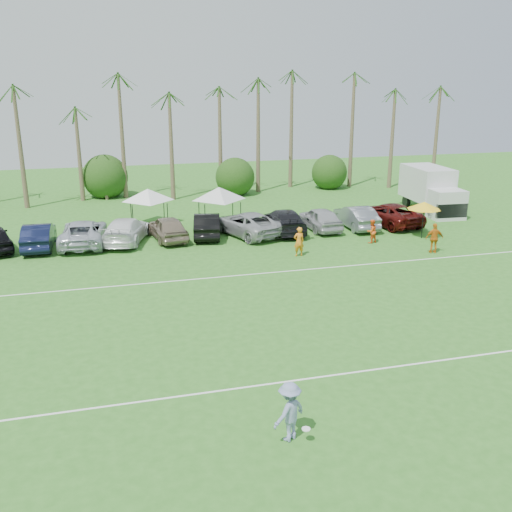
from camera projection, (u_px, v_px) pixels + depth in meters
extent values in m
plane|color=#2F6E21|center=(312.00, 410.00, 19.00)|extent=(120.00, 120.00, 0.00)
cube|color=white|center=(292.00, 381.00, 20.84)|extent=(80.00, 0.10, 0.01)
cube|color=white|center=(224.00, 277.00, 31.92)|extent=(80.00, 0.10, 0.01)
cone|color=brown|center=(32.00, 147.00, 49.63)|extent=(0.44, 0.44, 10.00)
cone|color=brown|center=(79.00, 140.00, 50.47)|extent=(0.44, 0.44, 11.00)
cone|color=brown|center=(126.00, 155.00, 51.90)|extent=(0.44, 0.44, 8.00)
cone|color=brown|center=(170.00, 148.00, 52.75)|extent=(0.44, 0.44, 9.00)
cone|color=brown|center=(212.00, 142.00, 53.59)|extent=(0.44, 0.44, 10.00)
cone|color=brown|center=(253.00, 135.00, 54.43)|extent=(0.44, 0.44, 11.00)
cone|color=brown|center=(302.00, 150.00, 56.11)|extent=(0.44, 0.44, 8.00)
cone|color=brown|center=(350.00, 143.00, 57.20)|extent=(0.44, 0.44, 9.00)
cone|color=brown|center=(395.00, 137.00, 58.29)|extent=(0.44, 0.44, 10.00)
cone|color=brown|center=(430.00, 131.00, 59.13)|extent=(0.44, 0.44, 11.00)
cylinder|color=brown|center=(106.00, 190.00, 53.30)|extent=(0.30, 0.30, 1.40)
sphere|color=#1A3D11|center=(105.00, 179.00, 52.98)|extent=(4.00, 4.00, 4.00)
cylinder|color=brown|center=(231.00, 184.00, 56.27)|extent=(0.30, 0.30, 1.40)
sphere|color=#1A3D11|center=(231.00, 173.00, 55.95)|extent=(4.00, 4.00, 4.00)
cylinder|color=brown|center=(326.00, 180.00, 58.75)|extent=(0.30, 0.30, 1.40)
sphere|color=#1A3D11|center=(326.00, 169.00, 58.42)|extent=(4.00, 4.00, 4.00)
imported|color=orange|center=(299.00, 242.00, 35.44)|extent=(0.70, 0.47, 1.86)
imported|color=#FF5F1C|center=(372.00, 231.00, 38.36)|extent=(0.92, 0.81, 1.61)
imported|color=orange|center=(434.00, 238.00, 36.09)|extent=(1.20, 0.70, 1.93)
cube|color=silver|center=(427.00, 183.00, 48.03)|extent=(3.07, 5.22, 2.74)
cube|color=silver|center=(447.00, 204.00, 45.06)|extent=(2.65, 2.14, 2.30)
cube|color=black|center=(452.00, 211.00, 44.39)|extent=(2.54, 0.50, 1.10)
cube|color=#E5590C|center=(441.00, 188.00, 48.43)|extent=(0.14, 1.75, 0.99)
cylinder|color=black|center=(432.00, 212.00, 45.26)|extent=(0.39, 1.01, 0.99)
cylinder|color=black|center=(457.00, 211.00, 45.67)|extent=(0.39, 1.01, 0.99)
cylinder|color=black|center=(406.00, 201.00, 49.58)|extent=(0.39, 1.01, 0.99)
cylinder|color=black|center=(430.00, 200.00, 49.99)|extent=(0.39, 1.01, 0.99)
cylinder|color=black|center=(133.00, 217.00, 41.80)|extent=(0.06, 0.06, 1.83)
cylinder|color=black|center=(168.00, 215.00, 42.43)|extent=(0.06, 0.06, 1.83)
cylinder|color=black|center=(131.00, 210.00, 44.15)|extent=(0.06, 0.06, 1.83)
cylinder|color=black|center=(164.00, 208.00, 44.78)|extent=(0.06, 0.06, 1.83)
pyramid|color=white|center=(148.00, 189.00, 42.75)|extent=(3.95, 3.95, 0.91)
cylinder|color=black|center=(205.00, 217.00, 41.65)|extent=(0.06, 0.06, 1.92)
cylinder|color=black|center=(241.00, 215.00, 42.32)|extent=(0.06, 0.06, 1.92)
cylinder|color=black|center=(199.00, 209.00, 44.13)|extent=(0.06, 0.06, 1.92)
cylinder|color=black|center=(233.00, 208.00, 44.80)|extent=(0.06, 0.06, 1.92)
pyramid|color=silver|center=(219.00, 187.00, 42.66)|extent=(4.16, 4.16, 0.96)
cylinder|color=black|center=(423.00, 222.00, 39.43)|extent=(0.05, 0.05, 2.31)
cone|color=yellow|center=(424.00, 206.00, 39.09)|extent=(2.31, 2.31, 0.53)
imported|color=#7F8BB4|center=(289.00, 412.00, 17.20)|extent=(1.42, 1.23, 1.91)
cylinder|color=white|center=(306.00, 429.00, 17.15)|extent=(0.27, 0.27, 0.03)
imported|color=#101633|center=(39.00, 236.00, 37.12)|extent=(1.85, 5.10, 1.67)
imported|color=#B5BAC4|center=(83.00, 233.00, 37.90)|extent=(3.24, 6.21, 1.67)
imported|color=white|center=(126.00, 230.00, 38.54)|extent=(3.91, 6.18, 1.67)
imported|color=gray|center=(168.00, 228.00, 39.12)|extent=(2.68, 5.14, 1.67)
imported|color=black|center=(207.00, 225.00, 39.98)|extent=(2.67, 5.31, 1.67)
imported|color=#A1A2A3|center=(247.00, 224.00, 40.27)|extent=(4.68, 6.60, 1.67)
imported|color=black|center=(284.00, 221.00, 41.10)|extent=(2.63, 5.86, 1.67)
imported|color=#AEAFB1|center=(320.00, 219.00, 41.79)|extent=(2.10, 4.95, 1.67)
imported|color=slate|center=(356.00, 217.00, 42.30)|extent=(1.86, 5.10, 1.67)
imported|color=#4F0F0C|center=(389.00, 214.00, 43.21)|extent=(3.71, 6.38, 1.67)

